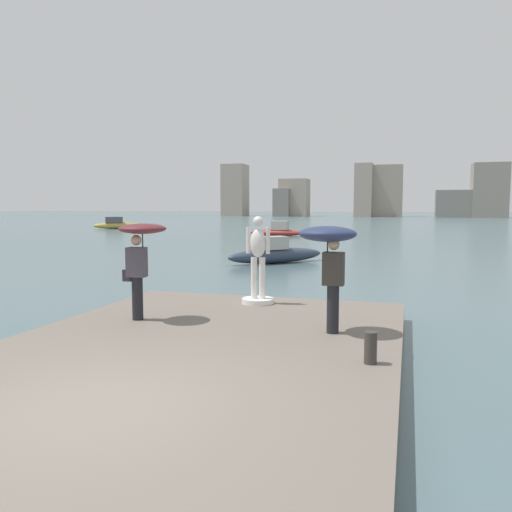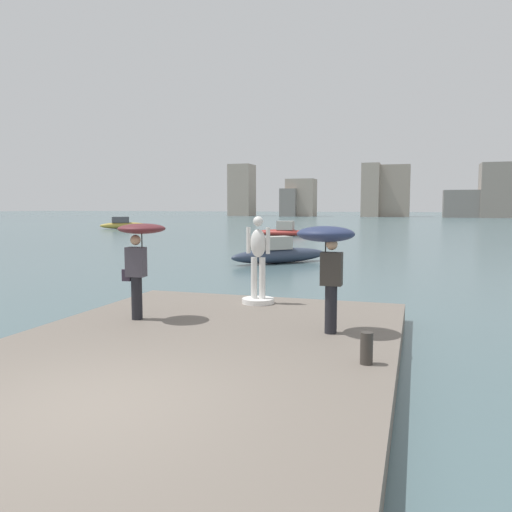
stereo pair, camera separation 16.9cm
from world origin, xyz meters
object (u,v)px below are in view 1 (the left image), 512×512
object	(u,v)px
boat_mid	(277,231)
onlooker_right	(329,246)
onlooker_left	(140,246)
boat_near	(275,253)
boat_far	(117,225)
statue_white_figure	(258,269)
mooring_bollard	(371,348)

from	to	relation	value
boat_mid	onlooker_right	bearing A→B (deg)	-74.22
onlooker_right	boat_mid	bearing A→B (deg)	105.78
onlooker_left	boat_near	bearing A→B (deg)	93.56
boat_near	boat_far	world-z (taller)	boat_far
boat_near	boat_far	bearing A→B (deg)	132.14
onlooker_right	boat_mid	world-z (taller)	onlooker_right
boat_mid	onlooker_left	bearing A→B (deg)	-80.06
onlooker_right	boat_far	size ratio (longest dim) A/B	0.39
onlooker_right	boat_mid	distance (m)	36.93
statue_white_figure	boat_mid	distance (m)	34.14
onlooker_left	boat_near	distance (m)	14.41
mooring_bollard	boat_near	world-z (taller)	boat_near
boat_near	statue_white_figure	bearing A→B (deg)	-77.40
onlooker_right	boat_far	world-z (taller)	onlooker_right
onlooker_left	boat_near	size ratio (longest dim) A/B	0.43
onlooker_right	mooring_bollard	xyz separation A→B (m)	(0.88, -1.70, -1.34)
mooring_bollard	boat_far	world-z (taller)	boat_far
onlooker_left	mooring_bollard	distance (m)	5.13
mooring_bollard	boat_far	size ratio (longest dim) A/B	0.09
statue_white_figure	boat_mid	size ratio (longest dim) A/B	0.42
statue_white_figure	boat_near	bearing A→B (deg)	102.60
mooring_bollard	boat_mid	size ratio (longest dim) A/B	0.10
boat_mid	boat_near	bearing A→B (deg)	-75.88
onlooker_right	mooring_bollard	bearing A→B (deg)	-62.51
mooring_bollard	boat_near	distance (m)	16.92
statue_white_figure	boat_mid	xyz separation A→B (m)	(-8.01, 33.18, -0.78)
mooring_bollard	statue_white_figure	bearing A→B (deg)	125.82
mooring_bollard	onlooker_left	bearing A→B (deg)	160.46
statue_white_figure	mooring_bollard	distance (m)	5.00
onlooker_left	mooring_bollard	size ratio (longest dim) A/B	4.12
boat_near	boat_mid	world-z (taller)	boat_mid
statue_white_figure	boat_mid	bearing A→B (deg)	103.57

